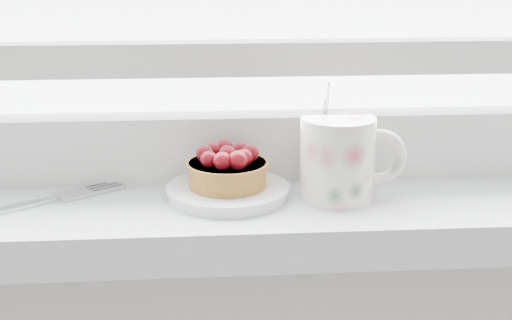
{
  "coord_description": "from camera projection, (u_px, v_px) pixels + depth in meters",
  "views": [
    {
      "loc": [
        -0.06,
        1.22,
        1.18
      ],
      "look_at": [
        -0.01,
        1.88,
        0.98
      ],
      "focal_mm": 50.0,
      "sensor_mm": 36.0,
      "label": 1
    }
  ],
  "objects": [
    {
      "name": "fork",
      "position": [
        17.0,
        207.0,
        0.69
      ],
      "size": [
        0.19,
        0.14,
        0.0
      ],
      "color": "silver",
      "rests_on": "windowsill"
    },
    {
      "name": "floral_mug",
      "position": [
        340.0,
        157.0,
        0.7
      ],
      "size": [
        0.11,
        0.08,
        0.12
      ],
      "color": "silver",
      "rests_on": "windowsill"
    },
    {
      "name": "saucer",
      "position": [
        228.0,
        192.0,
        0.72
      ],
      "size": [
        0.12,
        0.12,
        0.01
      ],
      "primitive_type": "cylinder",
      "color": "silver",
      "rests_on": "windowsill"
    },
    {
      "name": "raspberry_tart",
      "position": [
        228.0,
        168.0,
        0.71
      ],
      "size": [
        0.08,
        0.08,
        0.04
      ],
      "color": "#8F5B1F",
      "rests_on": "saucer"
    }
  ]
}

